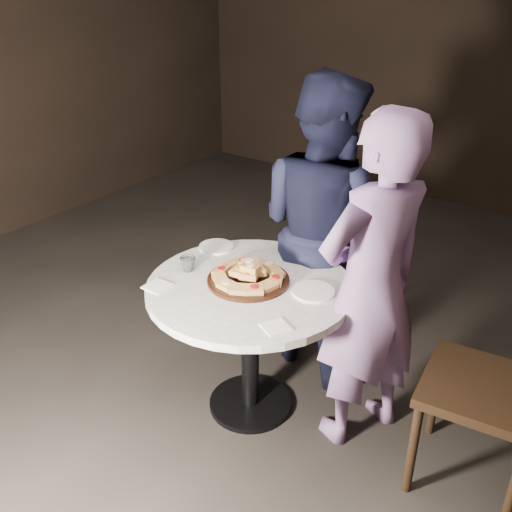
{
  "coord_description": "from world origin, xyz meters",
  "views": [
    {
      "loc": [
        1.44,
        -1.92,
        2.1
      ],
      "look_at": [
        0.04,
        0.02,
        0.87
      ],
      "focal_mm": 40.0,
      "sensor_mm": 36.0,
      "label": 1
    }
  ],
  "objects_px": {
    "chair_far": "(360,256)",
    "diner_teal": "(371,288)",
    "focaccia_pile": "(249,273)",
    "table": "(250,309)",
    "serving_board": "(248,280)",
    "diner_navy": "(323,228)",
    "water_glass": "(188,264)"
  },
  "relations": [
    {
      "from": "serving_board",
      "to": "diner_teal",
      "type": "relative_size",
      "value": 0.24
    },
    {
      "from": "focaccia_pile",
      "to": "water_glass",
      "type": "bearing_deg",
      "value": -164.63
    },
    {
      "from": "serving_board",
      "to": "diner_navy",
      "type": "relative_size",
      "value": 0.24
    },
    {
      "from": "serving_board",
      "to": "chair_far",
      "type": "height_order",
      "value": "chair_far"
    },
    {
      "from": "table",
      "to": "diner_navy",
      "type": "height_order",
      "value": "diner_navy"
    },
    {
      "from": "table",
      "to": "diner_teal",
      "type": "relative_size",
      "value": 0.69
    },
    {
      "from": "table",
      "to": "diner_teal",
      "type": "xyz_separation_m",
      "value": [
        0.53,
        0.19,
        0.21
      ]
    },
    {
      "from": "table",
      "to": "serving_board",
      "type": "bearing_deg",
      "value": 142.92
    },
    {
      "from": "serving_board",
      "to": "diner_navy",
      "type": "height_order",
      "value": "diner_navy"
    },
    {
      "from": "focaccia_pile",
      "to": "water_glass",
      "type": "xyz_separation_m",
      "value": [
        -0.31,
        -0.09,
        -0.01
      ]
    },
    {
      "from": "serving_board",
      "to": "diner_navy",
      "type": "bearing_deg",
      "value": 83.15
    },
    {
      "from": "table",
      "to": "focaccia_pile",
      "type": "bearing_deg",
      "value": 135.7
    },
    {
      "from": "diner_navy",
      "to": "diner_teal",
      "type": "bearing_deg",
      "value": 154.86
    },
    {
      "from": "chair_far",
      "to": "diner_teal",
      "type": "bearing_deg",
      "value": 106.87
    },
    {
      "from": "focaccia_pile",
      "to": "chair_far",
      "type": "distance_m",
      "value": 1.11
    },
    {
      "from": "serving_board",
      "to": "water_glass",
      "type": "height_order",
      "value": "water_glass"
    },
    {
      "from": "chair_far",
      "to": "water_glass",
      "type": "bearing_deg",
      "value": 59.95
    },
    {
      "from": "water_glass",
      "to": "diner_teal",
      "type": "xyz_separation_m",
      "value": [
        0.86,
        0.26,
        0.03
      ]
    },
    {
      "from": "table",
      "to": "serving_board",
      "type": "xyz_separation_m",
      "value": [
        -0.02,
        0.02,
        0.15
      ]
    },
    {
      "from": "diner_navy",
      "to": "serving_board",
      "type": "bearing_deg",
      "value": 98.41
    },
    {
      "from": "water_glass",
      "to": "chair_far",
      "type": "relative_size",
      "value": 0.1
    },
    {
      "from": "table",
      "to": "diner_teal",
      "type": "distance_m",
      "value": 0.6
    },
    {
      "from": "chair_far",
      "to": "diner_teal",
      "type": "distance_m",
      "value": 1.05
    },
    {
      "from": "focaccia_pile",
      "to": "serving_board",
      "type": "bearing_deg",
      "value": -149.07
    },
    {
      "from": "focaccia_pile",
      "to": "diner_navy",
      "type": "bearing_deg",
      "value": 83.41
    },
    {
      "from": "water_glass",
      "to": "diner_navy",
      "type": "relative_size",
      "value": 0.05
    },
    {
      "from": "focaccia_pile",
      "to": "diner_teal",
      "type": "xyz_separation_m",
      "value": [
        0.55,
        0.17,
        0.02
      ]
    },
    {
      "from": "chair_far",
      "to": "diner_teal",
      "type": "relative_size",
      "value": 0.5
    },
    {
      "from": "table",
      "to": "focaccia_pile",
      "type": "height_order",
      "value": "focaccia_pile"
    },
    {
      "from": "water_glass",
      "to": "diner_teal",
      "type": "bearing_deg",
      "value": 16.87
    },
    {
      "from": "focaccia_pile",
      "to": "table",
      "type": "bearing_deg",
      "value": -44.3
    },
    {
      "from": "focaccia_pile",
      "to": "diner_navy",
      "type": "height_order",
      "value": "diner_navy"
    }
  ]
}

